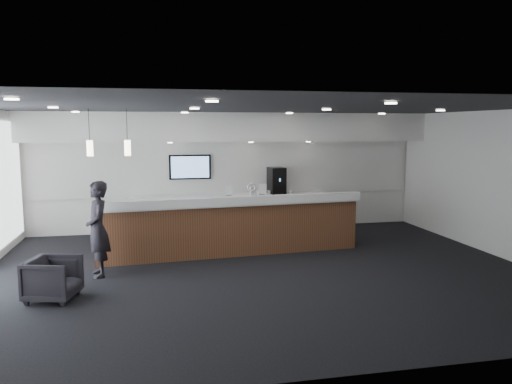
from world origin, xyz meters
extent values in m
plane|color=black|center=(0.00, 0.00, 0.00)|extent=(10.00, 10.00, 0.00)
cube|color=black|center=(0.00, 0.00, 3.00)|extent=(10.00, 8.00, 0.02)
cube|color=white|center=(0.00, 4.00, 1.50)|extent=(10.00, 0.02, 3.00)
cube|color=white|center=(5.00, 0.00, 1.50)|extent=(0.02, 8.00, 3.00)
cube|color=silver|center=(0.00, 3.55, 2.65)|extent=(10.00, 0.90, 0.70)
cube|color=silver|center=(0.00, 3.97, 1.60)|extent=(9.80, 0.06, 1.40)
cube|color=#92949A|center=(0.00, 3.64, 0.45)|extent=(5.00, 0.60, 0.90)
cube|color=white|center=(0.00, 3.64, 0.93)|extent=(5.06, 0.66, 0.05)
cylinder|color=white|center=(-2.00, 3.32, 0.50)|extent=(0.60, 0.02, 0.02)
cylinder|color=white|center=(-1.00, 3.32, 0.50)|extent=(0.60, 0.02, 0.02)
cylinder|color=white|center=(0.00, 3.32, 0.50)|extent=(0.60, 0.02, 0.02)
cylinder|color=white|center=(1.00, 3.32, 0.50)|extent=(0.60, 0.02, 0.02)
cylinder|color=white|center=(2.00, 3.32, 0.50)|extent=(0.60, 0.02, 0.02)
cube|color=black|center=(-1.00, 3.91, 1.65)|extent=(1.05, 0.07, 0.62)
cube|color=#3979E5|center=(-1.00, 3.87, 1.65)|extent=(0.95, 0.01, 0.54)
cylinder|color=#F1E4BC|center=(-2.40, 0.80, 2.25)|extent=(0.12, 0.12, 0.30)
cylinder|color=#F1E4BC|center=(-3.10, 0.80, 2.25)|extent=(0.12, 0.12, 0.30)
cube|color=#522E1B|center=(-0.36, 1.49, 0.53)|extent=(5.51, 1.21, 1.05)
cube|color=white|center=(-0.36, 1.49, 1.08)|extent=(5.60, 1.30, 0.06)
cube|color=white|center=(-0.33, 1.07, 1.17)|extent=(5.54, 0.57, 0.18)
cylinder|color=white|center=(0.11, 1.63, 1.25)|extent=(0.04, 0.04, 0.28)
torus|color=white|center=(0.11, 1.57, 1.39)|extent=(0.19, 0.05, 0.19)
cube|color=black|center=(1.19, 3.66, 1.29)|extent=(0.44, 0.48, 0.67)
cube|color=white|center=(1.19, 3.42, 0.96)|extent=(0.24, 0.12, 0.02)
cube|color=white|center=(-0.06, 3.53, 1.07)|extent=(0.17, 0.04, 0.24)
cube|color=white|center=(0.80, 3.54, 1.08)|extent=(0.20, 0.06, 0.26)
imported|color=black|center=(-3.49, -0.81, 0.33)|extent=(0.89, 0.87, 0.67)
imported|color=black|center=(-2.92, 0.33, 0.86)|extent=(0.53, 0.70, 1.71)
imported|color=white|center=(1.54, 3.57, 1.00)|extent=(0.10, 0.10, 0.09)
imported|color=white|center=(1.40, 3.57, 1.00)|extent=(0.14, 0.14, 0.09)
imported|color=white|center=(1.26, 3.57, 1.00)|extent=(0.12, 0.12, 0.09)
imported|color=white|center=(1.12, 3.57, 1.00)|extent=(0.13, 0.13, 0.09)
imported|color=white|center=(0.98, 3.57, 1.00)|extent=(0.14, 0.14, 0.09)
imported|color=white|center=(0.84, 3.57, 1.00)|extent=(0.11, 0.11, 0.09)
imported|color=white|center=(0.70, 3.57, 1.00)|extent=(0.14, 0.14, 0.09)
camera|label=1|loc=(-1.95, -8.74, 2.65)|focal=35.00mm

